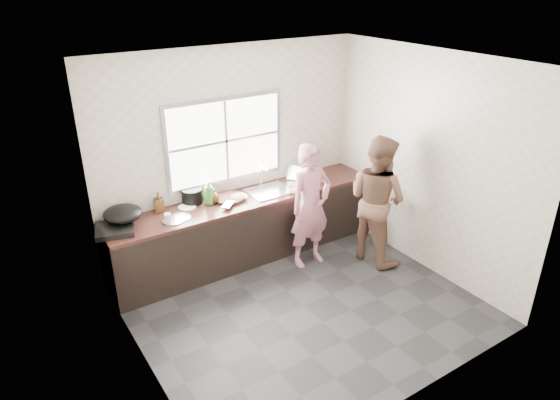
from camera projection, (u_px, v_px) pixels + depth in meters
floor at (304, 306)px, 5.68m from camera, size 3.60×3.20×0.01m
ceiling at (310, 63)px, 4.54m from camera, size 3.60×3.20×0.01m
wall_back at (232, 154)px, 6.33m from camera, size 3.60×0.01×2.70m
wall_left at (134, 247)px, 4.21m from camera, size 0.01×3.20×2.70m
wall_right at (428, 164)px, 6.00m from camera, size 0.01×3.20×2.70m
wall_front at (427, 270)px, 3.89m from camera, size 3.60×0.01×2.70m
cabinet at (247, 229)px, 6.48m from camera, size 3.60×0.62×0.82m
countertop at (246, 199)px, 6.30m from camera, size 3.60×0.64×0.04m
sink at (269, 191)px, 6.47m from camera, size 0.55×0.45×0.02m
faucet at (261, 176)px, 6.56m from camera, size 0.02×0.02×0.30m
window_frame at (225, 141)px, 6.18m from camera, size 1.60×0.05×1.10m
window_glazing at (226, 141)px, 6.16m from camera, size 1.50×0.01×1.00m
woman at (310, 210)px, 6.22m from camera, size 0.55×0.37×1.50m
person_side at (377, 199)px, 6.30m from camera, size 0.73×0.89×1.68m
cutting_board at (229, 198)px, 6.23m from camera, size 0.40×0.40×0.04m
cleaver at (228, 204)px, 6.02m from camera, size 0.22×0.21×0.01m
bowl_mince at (239, 197)px, 6.24m from camera, size 0.21×0.21×0.05m
bowl_crabs at (296, 190)px, 6.44m from camera, size 0.22×0.22×0.07m
bowl_held at (297, 185)px, 6.57m from camera, size 0.27×0.27×0.06m
black_pot at (192, 196)px, 6.12m from camera, size 0.32×0.32×0.18m
plate_food at (187, 207)px, 6.02m from camera, size 0.25×0.25×0.02m
bottle_green at (209, 192)px, 6.06m from camera, size 0.15×0.15×0.32m
bottle_brown_tall at (159, 203)px, 5.90m from camera, size 0.11×0.11×0.22m
bottle_brown_short at (213, 196)px, 6.12m from camera, size 0.15×0.15×0.18m
glass_jar at (168, 218)px, 5.65m from camera, size 0.09×0.09×0.11m
burner at (115, 229)px, 5.47m from camera, size 0.49×0.49×0.06m
wok at (123, 214)px, 5.57m from camera, size 0.49×0.49×0.16m
dish_rack at (302, 171)px, 6.75m from camera, size 0.44×0.37×0.28m
pot_lid_left at (173, 221)px, 5.71m from camera, size 0.28×0.28×0.01m
pot_lid_right at (181, 217)px, 5.79m from camera, size 0.31×0.31×0.01m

